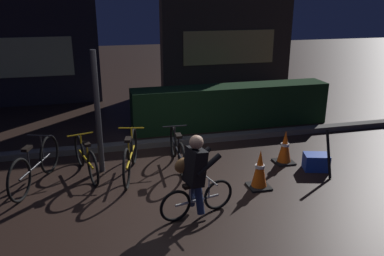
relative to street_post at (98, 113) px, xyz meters
The scene contains 15 objects.
ground_plane 2.12m from the street_post, 41.64° to the right, with size 40.00×40.00×0.00m, color black.
sidewalk_curb 1.98m from the street_post, 36.53° to the left, with size 12.00×0.24×0.12m, color #56544F.
hedge_row 3.73m from the street_post, 31.10° to the left, with size 4.80×0.70×1.00m, color black.
storefront_left 5.90m from the street_post, 113.18° to the left, with size 4.89×0.54×4.75m.
storefront_right 7.55m from the street_post, 53.61° to the left, with size 4.48×0.54×4.72m.
street_post is the anchor object (origin of this frame).
parked_bike_left_mid 1.35m from the street_post, 163.52° to the right, with size 0.64×1.65×0.80m.
parked_bike_center_left 0.83m from the street_post, 156.00° to the right, with size 0.51×1.49×0.71m.
parked_bike_center_right 0.94m from the street_post, 29.02° to the right, with size 0.50×1.70×0.80m.
parked_bike_right_mid 1.59m from the street_post, ahead, with size 0.46×1.55×0.72m.
traffic_cone_near 2.95m from the street_post, 27.18° to the right, with size 0.36×0.36×0.67m.
traffic_cone_far 3.53m from the street_post, ahead, with size 0.36×0.36×0.65m.
blue_crate 4.05m from the street_post, 13.23° to the right, with size 0.44×0.32×0.30m, color #193DB7.
cyclist 2.32m from the street_post, 55.87° to the right, with size 1.16×0.50×1.25m.
closed_umbrella 4.13m from the street_post, 16.43° to the right, with size 0.05×0.05×0.85m, color black.
Camera 1 is at (-1.35, -5.58, 3.08)m, focal length 36.79 mm.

